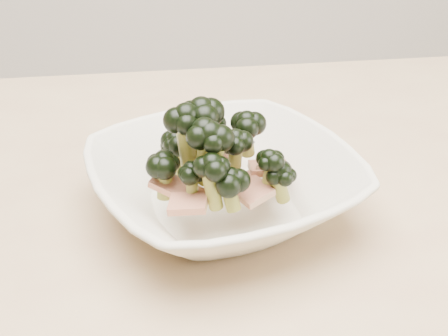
% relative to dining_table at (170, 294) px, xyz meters
% --- Properties ---
extents(dining_table, '(1.20, 0.80, 0.75)m').
position_rel_dining_table_xyz_m(dining_table, '(0.00, 0.00, 0.00)').
color(dining_table, tan).
rests_on(dining_table, ground).
extents(broccoli_dish, '(0.32, 0.32, 0.13)m').
position_rel_dining_table_xyz_m(broccoli_dish, '(0.06, 0.00, 0.14)').
color(broccoli_dish, beige).
rests_on(broccoli_dish, dining_table).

